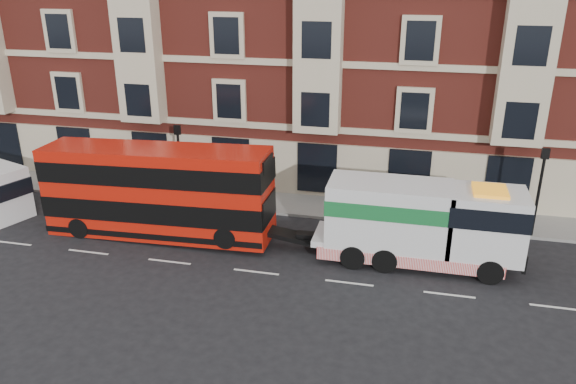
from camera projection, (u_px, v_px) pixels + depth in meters
The scene contains 8 objects.
ground at pixel (256, 272), 24.00m from camera, with size 120.00×120.00×0.00m, color black.
sidewalk at pixel (294, 204), 30.76m from camera, with size 90.00×3.00×0.15m, color slate.
victorian_terrace at pixel (330, 5), 33.76m from camera, with size 45.00×12.00×20.40m.
lamp_post_west at pixel (179, 158), 29.90m from camera, with size 0.35×0.15×4.35m.
lamp_post_east at pixel (540, 186), 26.09m from camera, with size 0.35×0.15×4.35m.
double_decker_bus at pixel (157, 190), 26.48m from camera, with size 10.93×2.51×4.42m.
tow_truck at pixel (417, 223), 24.08m from camera, with size 8.75×2.59×3.65m.
pedestrian at pixel (40, 171), 32.91m from camera, with size 0.64×0.42×1.75m, color #1C2238.
Camera 1 is at (6.11, -20.19, 12.04)m, focal length 35.00 mm.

